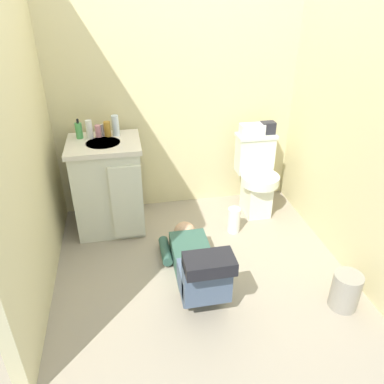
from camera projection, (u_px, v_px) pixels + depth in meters
The scene contains 17 objects.
ground_plane at pixel (198, 262), 3.05m from camera, with size 2.71×2.93×0.04m, color gray.
wall_back at pixel (176, 81), 3.31m from camera, with size 2.37×0.08×2.40m, color beige.
wall_left at pixel (13, 127), 2.26m from camera, with size 0.08×1.93×2.40m, color beige.
wall_right at pixel (358, 106), 2.64m from camera, with size 0.08×1.93×2.40m, color beige.
toilet at pixel (256, 176), 3.54m from camera, with size 0.36×0.46×0.75m.
vanity_cabinet at pixel (109, 185), 3.27m from camera, with size 0.60×0.53×0.82m.
faucet at pixel (103, 130), 3.18m from camera, with size 0.02×0.02×0.10m, color silver.
person_plumber at pixel (196, 264), 2.73m from camera, with size 0.39×1.06×0.52m.
tissue_box at pixel (252, 129), 3.40m from camera, with size 0.22×0.11×0.10m, color silver.
toiletry_bag at pixel (268, 128), 3.42m from camera, with size 0.12×0.09×0.11m, color #26262D.
soap_dispenser at pixel (79, 130), 3.12m from camera, with size 0.06×0.06×0.17m.
bottle_white at pixel (89, 129), 3.11m from camera, with size 0.05×0.05×0.15m, color white.
bottle_pink at pixel (98, 131), 3.15m from camera, with size 0.05×0.05×0.10m, color pink.
bottle_amber at pixel (107, 129), 3.16m from camera, with size 0.05×0.05×0.13m, color #BF892F.
bottle_clear at pixel (115, 126), 3.16m from camera, with size 0.06×0.06×0.18m, color silver.
trash_can at pixel (345, 291), 2.55m from camera, with size 0.19×0.19×0.27m, color gray.
paper_towel_roll at pixel (234, 220), 3.34m from camera, with size 0.11×0.11×0.23m, color white.
Camera 1 is at (-0.50, -2.33, 1.96)m, focal length 35.22 mm.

